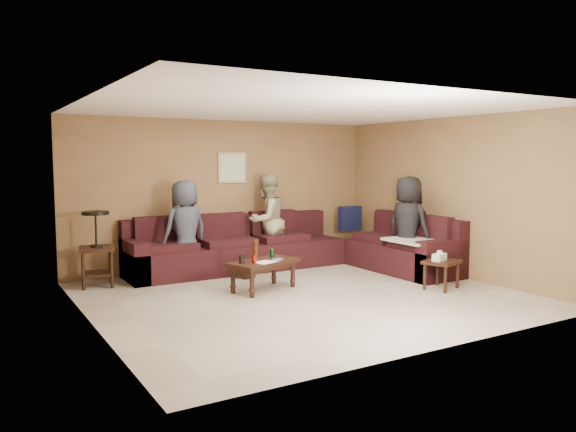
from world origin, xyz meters
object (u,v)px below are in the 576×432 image
object	(u,v)px
sectional_sofa	(297,251)
coffee_table	(263,265)
end_table_left	(96,247)
person_right	(408,225)
waste_bin	(245,269)
person_left	(185,229)
person_middle	(267,220)
side_table_right	(441,264)

from	to	relation	value
sectional_sofa	coffee_table	world-z (taller)	sectional_sofa
end_table_left	person_right	distance (m)	4.79
waste_bin	sectional_sofa	bearing A→B (deg)	3.30
sectional_sofa	waste_bin	xyz separation A→B (m)	(-0.98, -0.06, -0.19)
person_left	person_right	xyz separation A→B (m)	(3.20, -1.49, 0.02)
waste_bin	person_right	size ratio (longest dim) A/B	0.18
person_right	person_left	bearing A→B (deg)	55.59
end_table_left	person_right	bearing A→B (deg)	-19.47
coffee_table	person_right	world-z (taller)	person_right
person_middle	person_right	xyz separation A→B (m)	(1.67, -1.68, -0.01)
side_table_right	person_right	distance (m)	1.20
waste_bin	person_right	distance (m)	2.70
coffee_table	person_left	distance (m)	1.54
waste_bin	end_table_left	bearing A→B (deg)	165.40
side_table_right	person_middle	size ratio (longest dim) A/B	0.38
waste_bin	person_left	bearing A→B (deg)	150.85
side_table_right	waste_bin	size ratio (longest dim) A/B	2.20
sectional_sofa	person_right	bearing A→B (deg)	-37.85
end_table_left	coffee_table	bearing A→B (deg)	-36.36
sectional_sofa	person_left	distance (m)	1.88
side_table_right	waste_bin	xyz separation A→B (m)	(-2.05, 2.11, -0.23)
coffee_table	person_right	size ratio (longest dim) A/B	0.71
person_left	person_right	bearing A→B (deg)	142.86
person_left	coffee_table	bearing A→B (deg)	103.59
person_middle	person_right	bearing A→B (deg)	116.06
side_table_right	end_table_left	bearing A→B (deg)	147.41
coffee_table	end_table_left	size ratio (longest dim) A/B	1.03
person_middle	waste_bin	bearing A→B (deg)	21.90
end_table_left	sectional_sofa	bearing A→B (deg)	-9.05
coffee_table	waste_bin	xyz separation A→B (m)	(0.15, 0.89, -0.22)
side_table_right	person_middle	xyz separation A→B (m)	(-1.33, 2.74, 0.44)
person_left	end_table_left	bearing A→B (deg)	-16.72
end_table_left	person_left	distance (m)	1.33
waste_bin	person_middle	world-z (taller)	person_middle
end_table_left	waste_bin	world-z (taller)	end_table_left
side_table_right	person_right	xyz separation A→B (m)	(0.35, 1.07, 0.42)
coffee_table	person_right	xyz separation A→B (m)	(2.56, -0.15, 0.42)
sectional_sofa	side_table_right	size ratio (longest dim) A/B	7.66
waste_bin	person_left	xyz separation A→B (m)	(-0.80, 0.45, 0.63)
end_table_left	side_table_right	distance (m)	4.95
end_table_left	side_table_right	size ratio (longest dim) A/B	1.81
person_right	coffee_table	bearing A→B (deg)	77.12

